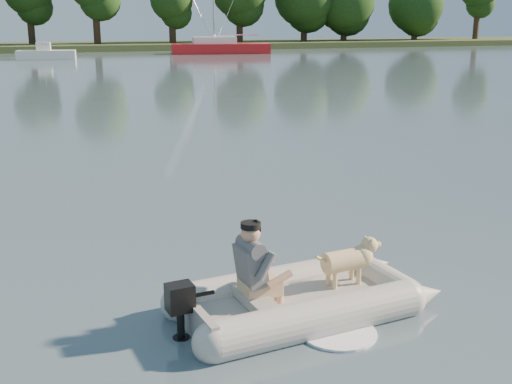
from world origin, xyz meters
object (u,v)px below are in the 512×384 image
object	(u,v)px
dinghy	(304,269)
dog	(344,264)
man	(252,262)
sailboat	(219,48)
motorboat	(46,48)

from	to	relation	value
dinghy	dog	world-z (taller)	dinghy
man	sailboat	xyz separation A→B (m)	(13.67, 50.68, -0.14)
dog	sailboat	distance (m)	52.07
dog	sailboat	size ratio (longest dim) A/B	0.07
dinghy	dog	xyz separation A→B (m)	(0.54, 0.11, -0.06)
man	dog	size ratio (longest dim) A/B	1.16
dog	sailboat	world-z (taller)	sailboat
man	motorboat	distance (m)	46.89
sailboat	man	bearing A→B (deg)	-96.40
man	motorboat	xyz separation A→B (m)	(-1.18, 46.88, 0.21)
dinghy	man	distance (m)	0.62
motorboat	dog	bearing A→B (deg)	-80.48
motorboat	sailboat	size ratio (longest dim) A/B	0.38
dinghy	dog	distance (m)	0.56
dog	motorboat	distance (m)	46.79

